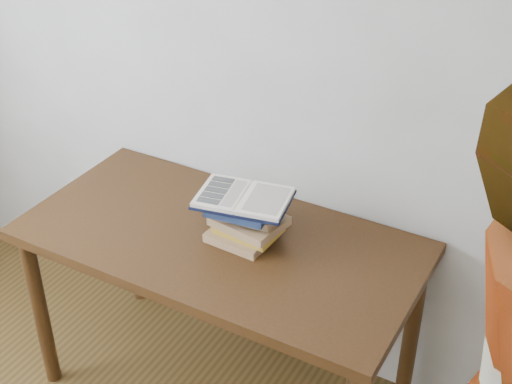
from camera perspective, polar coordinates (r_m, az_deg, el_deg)
The scene contains 3 objects.
desk at distance 2.59m, azimuth -2.89°, elevation -5.35°, with size 1.43×0.71×0.77m.
book_stack at distance 2.48m, azimuth -0.85°, elevation -2.35°, with size 0.27×0.22×0.15m.
open_book at distance 2.45m, azimuth -0.99°, elevation -0.47°, with size 0.36×0.28×0.03m.
Camera 1 is at (1.19, -0.34, 2.24)m, focal length 50.00 mm.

